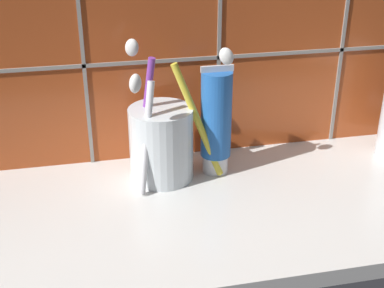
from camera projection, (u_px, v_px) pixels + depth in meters
sink_counter at (231, 209)px, 65.96cm from camera, size 71.80×29.36×2.00cm
tile_wall_backsplash at (205, 19)px, 70.27cm from camera, size 81.80×1.72×42.13cm
toothbrush_cup at (162, 141)px, 68.86cm from camera, size 13.83×10.04×18.41cm
toothpaste_tube at (215, 121)px, 69.32cm from camera, size 4.22×4.02×14.87cm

